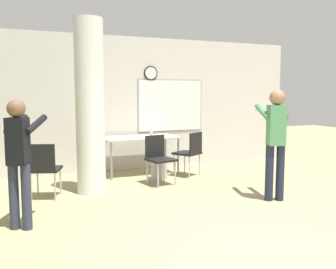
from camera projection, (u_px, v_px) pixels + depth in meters
wall_back at (127, 104)px, 7.94m from camera, size 8.00×0.15×2.80m
support_pillar at (90, 107)px, 6.00m from camera, size 0.46×0.46×2.80m
folding_table at (140, 139)px, 7.53m from camera, size 1.49×0.79×0.75m
bottle_on_table at (151, 133)px, 7.41m from camera, size 0.06×0.06×0.23m
waste_bin at (159, 170)px, 7.12m from camera, size 0.30×0.30×0.34m
chair_table_front at (159, 156)px, 6.68m from camera, size 0.52×0.52×0.87m
chair_near_pillar at (44, 166)px, 5.72m from camera, size 0.56×0.56×0.87m
chair_table_right at (190, 150)px, 7.30m from camera, size 0.60×0.60×0.87m
person_watching_back at (19, 154)px, 4.42m from camera, size 0.53×0.63×1.55m
person_playing_side at (275, 136)px, 5.62m from camera, size 0.51×0.70×1.68m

